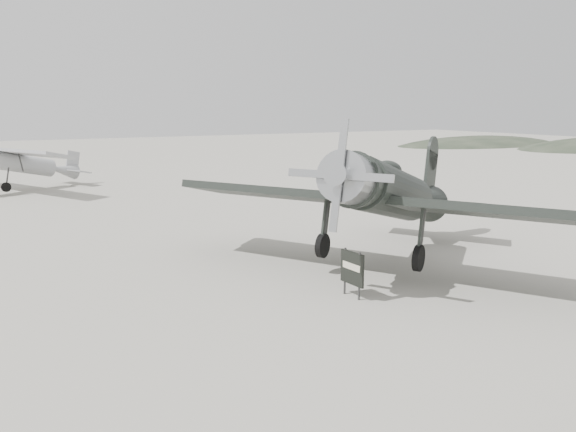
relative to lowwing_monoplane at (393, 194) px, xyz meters
name	(u,v)px	position (x,y,z in m)	size (l,w,h in m)	color
ground	(345,272)	(-1.88, -0.11, -2.29)	(160.00, 160.00, 0.00)	gray
hill_northeast	(481,145)	(48.12, 39.89, -2.29)	(32.00, 16.00, 5.20)	#273124
lowwing_monoplane	(393,194)	(0.00, 0.00, 0.00)	(10.74, 12.52, 4.33)	black
highwing_monoplane	(17,159)	(-9.42, 23.50, -0.35)	(8.25, 10.54, 3.10)	gray
sign_board	(352,269)	(-3.07, -2.11, -1.51)	(0.13, 0.90, 1.30)	#333333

